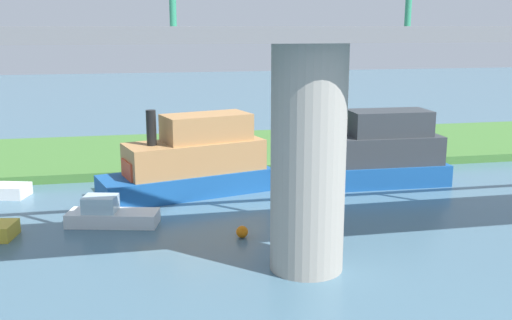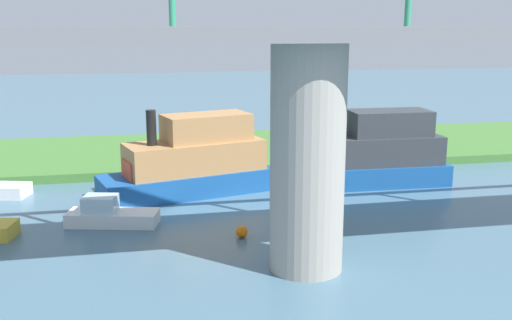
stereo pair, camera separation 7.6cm
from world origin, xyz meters
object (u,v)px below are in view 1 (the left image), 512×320
Objects in this scene: mooring_post at (156,157)px; motorboat_white at (373,155)px; marker_buoy at (242,232)px; person_on_bank at (311,149)px; skiff_small at (192,162)px; motorboat_red at (110,215)px; bridge_pylon at (308,160)px.

motorboat_white is (-11.60, 5.21, 0.77)m from mooring_post.
mooring_post is at bearing -76.12° from marker_buoy.
person_on_bank is 13.03m from marker_buoy.
motorboat_white is 0.95× the size of skiff_small.
motorboat_white is 2.12× the size of motorboat_red.
marker_buoy is (-3.03, 12.28, -0.64)m from mooring_post.
person_on_bank is 1.80× the size of mooring_post.
motorboat_white is at bearing 155.80° from mooring_post.
motorboat_white is (-2.23, 4.28, 0.45)m from person_on_bank.
bridge_pylon reaches higher than mooring_post.
bridge_pylon is 10.16m from motorboat_red.
motorboat_red is at bearing 47.27° from skiff_small.
person_on_bank is 0.34× the size of motorboat_red.
person_on_bank is at bearing -151.27° from skiff_small.
bridge_pylon is at bearing 106.65° from mooring_post.
person_on_bank reaches higher than mooring_post.
marker_buoy is (-5.40, 2.76, -0.22)m from motorboat_red.
mooring_post is at bearing -73.35° from bridge_pylon.
bridge_pylon is 1.94× the size of motorboat_red.
person_on_bank is 9.43m from mooring_post.
mooring_post is 0.08× the size of skiff_small.
skiff_small is at bearing -79.14° from marker_buoy.
bridge_pylon reaches higher than motorboat_red.
bridge_pylon is at bearing 72.76° from person_on_bank.
bridge_pylon is 10.41× the size of mooring_post.
motorboat_white is at bearing -122.79° from bridge_pylon.
motorboat_red is (13.96, 4.31, -1.18)m from motorboat_white.
motorboat_white is 9.93m from skiff_small.
marker_buoy is at bearing 100.86° from skiff_small.
mooring_post is 0.19× the size of motorboat_red.
bridge_pylon reaches higher than skiff_small.
skiff_small is (-1.67, 5.16, 0.78)m from mooring_post.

